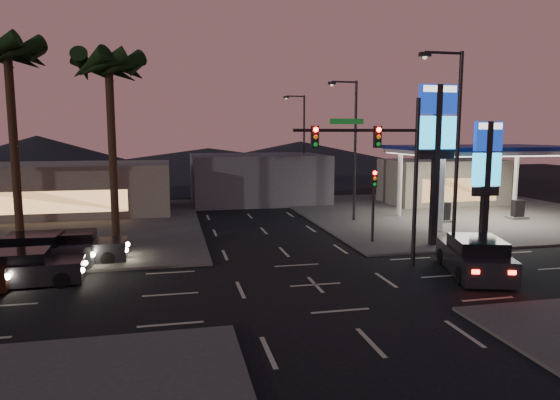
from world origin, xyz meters
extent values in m
plane|color=black|center=(0.00, 0.00, 0.00)|extent=(140.00, 140.00, 0.00)
cube|color=#47443F|center=(16.00, 16.00, 0.06)|extent=(24.00, 24.00, 0.12)
cube|color=#47443F|center=(-16.00, 16.00, 0.06)|extent=(24.00, 24.00, 0.12)
cylinder|color=silver|center=(11.00, 9.00, 2.50)|extent=(0.36, 0.36, 5.00)
cylinder|color=silver|center=(11.00, 15.00, 2.50)|extent=(0.36, 0.36, 5.00)
cylinder|color=silver|center=(21.00, 15.00, 2.50)|extent=(0.36, 0.36, 5.00)
cube|color=silver|center=(16.00, 12.00, 5.20)|extent=(12.00, 8.00, 0.50)
cube|color=white|center=(16.00, 12.00, 4.90)|extent=(11.60, 7.60, 0.06)
cube|color=navy|center=(16.00, 12.00, 5.35)|extent=(12.20, 8.20, 0.25)
cube|color=black|center=(13.00, 12.00, 0.80)|extent=(0.80, 0.50, 1.40)
cube|color=black|center=(19.00, 12.00, 0.80)|extent=(0.80, 0.50, 1.40)
cube|color=#726B5B|center=(18.00, 21.00, 2.00)|extent=(10.00, 6.00, 4.00)
cube|color=black|center=(8.50, 5.50, 4.50)|extent=(0.35, 0.35, 9.00)
cube|color=navy|center=(8.50, 5.50, 8.20)|extent=(2.20, 0.30, 1.60)
cube|color=white|center=(8.50, 5.50, 8.75)|extent=(1.98, 0.32, 0.35)
cube|color=#1AB7FD|center=(8.50, 5.50, 6.40)|extent=(2.20, 0.30, 1.80)
cube|color=black|center=(8.50, 5.50, 5.20)|extent=(2.09, 0.28, 0.50)
cube|color=black|center=(11.00, 4.50, 3.50)|extent=(0.35, 0.35, 7.00)
cube|color=navy|center=(11.00, 4.50, 6.20)|extent=(1.60, 0.30, 1.60)
cube|color=white|center=(11.00, 4.50, 6.75)|extent=(1.44, 0.32, 0.35)
cube|color=#1AB7FD|center=(11.00, 4.50, 4.40)|extent=(1.60, 0.30, 1.80)
cube|color=black|center=(11.00, 4.50, 3.20)|extent=(1.52, 0.28, 0.50)
cylinder|color=black|center=(5.50, 2.00, 4.00)|extent=(0.20, 0.20, 8.00)
cylinder|color=black|center=(2.50, 2.00, 6.50)|extent=(6.00, 0.14, 0.14)
cube|color=#0C3F14|center=(2.00, 2.00, 6.90)|extent=(1.60, 0.05, 0.25)
cube|color=black|center=(3.50, 2.00, 6.20)|extent=(0.32, 0.25, 1.00)
sphere|color=#FF0C07|center=(3.50, 1.85, 6.53)|extent=(0.22, 0.22, 0.22)
sphere|color=orange|center=(3.50, 1.85, 6.20)|extent=(0.20, 0.20, 0.20)
sphere|color=#0CB226|center=(3.50, 1.85, 5.87)|extent=(0.20, 0.20, 0.20)
cube|color=black|center=(0.50, 2.00, 6.20)|extent=(0.32, 0.25, 1.00)
sphere|color=#FF0C07|center=(0.50, 1.85, 6.53)|extent=(0.22, 0.22, 0.22)
sphere|color=orange|center=(0.50, 1.85, 6.20)|extent=(0.20, 0.20, 0.20)
sphere|color=#0CB226|center=(0.50, 1.85, 5.87)|extent=(0.20, 0.20, 0.20)
cylinder|color=black|center=(5.50, 7.00, 2.00)|extent=(0.16, 0.16, 4.00)
cube|color=black|center=(5.50, 7.00, 3.80)|extent=(0.32, 0.25, 1.00)
sphere|color=#FF0C07|center=(5.50, 6.85, 4.13)|extent=(0.22, 0.22, 0.22)
sphere|color=orange|center=(5.50, 6.85, 3.80)|extent=(0.20, 0.20, 0.20)
sphere|color=#0CB226|center=(5.50, 6.85, 3.47)|extent=(0.20, 0.20, 0.20)
cylinder|color=black|center=(7.00, 1.00, 5.00)|extent=(0.18, 0.18, 10.00)
cylinder|color=black|center=(6.10, 1.00, 9.90)|extent=(1.80, 0.12, 0.12)
cube|color=black|center=(5.20, 1.00, 9.80)|extent=(0.50, 0.25, 0.18)
sphere|color=#FFCC8C|center=(5.20, 1.00, 9.68)|extent=(0.20, 0.20, 0.20)
cylinder|color=black|center=(7.00, 14.00, 5.00)|extent=(0.18, 0.18, 10.00)
cylinder|color=black|center=(6.10, 14.00, 9.90)|extent=(1.80, 0.12, 0.12)
cube|color=black|center=(5.20, 14.00, 9.80)|extent=(0.50, 0.25, 0.18)
sphere|color=#FFCC8C|center=(5.20, 14.00, 9.68)|extent=(0.20, 0.20, 0.20)
cylinder|color=black|center=(7.00, 28.00, 5.00)|extent=(0.18, 0.18, 10.00)
cylinder|color=black|center=(6.10, 28.00, 9.90)|extent=(1.80, 0.12, 0.12)
cube|color=black|center=(5.20, 28.00, 9.80)|extent=(0.50, 0.25, 0.18)
sphere|color=#FFCC8C|center=(5.20, 28.00, 9.68)|extent=(0.20, 0.20, 0.20)
cylinder|color=black|center=(-9.00, 9.50, 5.10)|extent=(0.44, 0.44, 10.20)
sphere|color=black|center=(-9.00, 9.50, 10.20)|extent=(0.90, 0.90, 0.90)
cone|color=black|center=(-7.70, 9.50, 9.90)|extent=(0.90, 2.74, 1.91)
cone|color=black|center=(-8.08, 10.42, 9.90)|extent=(2.57, 2.57, 1.91)
cone|color=black|center=(-9.00, 10.80, 9.90)|extent=(2.74, 0.90, 1.91)
cone|color=black|center=(-9.92, 10.42, 9.90)|extent=(2.57, 2.57, 1.91)
cone|color=black|center=(-10.30, 9.50, 9.90)|extent=(0.90, 2.74, 1.91)
cone|color=black|center=(-9.92, 8.58, 9.90)|extent=(2.57, 2.57, 1.91)
cone|color=black|center=(-9.00, 8.20, 9.90)|extent=(2.74, 0.90, 1.91)
cone|color=black|center=(-8.08, 8.58, 9.90)|extent=(2.57, 2.57, 1.91)
cylinder|color=black|center=(-14.00, 9.50, 5.40)|extent=(0.44, 0.44, 10.80)
sphere|color=black|center=(-14.00, 9.50, 10.80)|extent=(0.90, 0.90, 0.90)
cone|color=black|center=(-12.70, 9.50, 10.50)|extent=(0.90, 2.74, 1.91)
cone|color=black|center=(-13.08, 10.42, 10.50)|extent=(2.57, 2.57, 1.91)
cone|color=black|center=(-14.00, 10.80, 10.50)|extent=(2.74, 0.90, 1.91)
cone|color=black|center=(-13.08, 8.58, 10.50)|extent=(2.57, 2.57, 1.91)
cube|color=#726B5B|center=(-14.00, 22.00, 2.00)|extent=(16.00, 8.00, 4.00)
cube|color=#4C4C51|center=(2.00, 26.00, 2.20)|extent=(12.00, 9.00, 4.40)
cone|color=black|center=(-25.00, 60.00, 3.00)|extent=(40.00, 40.00, 6.00)
cone|color=black|center=(15.00, 60.00, 2.50)|extent=(50.00, 50.00, 5.00)
cone|color=black|center=(0.00, 60.00, 2.00)|extent=(60.00, 60.00, 4.00)
cube|color=black|center=(-11.86, 2.68, 0.55)|extent=(4.45, 2.06, 0.89)
cube|color=black|center=(-12.15, 2.67, 1.14)|extent=(2.27, 1.80, 0.64)
cylinder|color=black|center=(-10.52, 3.60, 0.32)|extent=(0.65, 0.27, 0.63)
cylinder|color=black|center=(-10.43, 1.92, 0.32)|extent=(0.65, 0.27, 0.63)
sphere|color=#FFF2BF|center=(-9.71, 3.39, 0.61)|extent=(0.22, 0.22, 0.22)
sphere|color=#FFF2BF|center=(-9.65, 2.21, 0.61)|extent=(0.22, 0.22, 0.22)
sphere|color=#FFF2BF|center=(-12.48, 2.87, 0.69)|extent=(0.25, 0.25, 0.25)
sphere|color=#FFF2BF|center=(-12.35, 1.53, 0.69)|extent=(0.25, 0.25, 0.25)
cube|color=#4E4E50|center=(-11.98, 5.47, 0.61)|extent=(4.95, 2.26, 0.99)
cube|color=black|center=(-12.31, 5.49, 1.27)|extent=(2.51, 1.99, 0.72)
cylinder|color=black|center=(-10.39, 6.34, 0.35)|extent=(0.72, 0.30, 0.71)
cylinder|color=black|center=(-10.48, 4.46, 0.35)|extent=(0.72, 0.30, 0.71)
cylinder|color=black|center=(-13.48, 6.48, 0.35)|extent=(0.72, 0.30, 0.71)
cylinder|color=black|center=(-13.57, 4.60, 0.35)|extent=(0.72, 0.30, 0.71)
sphere|color=#FFF2BF|center=(-9.52, 6.02, 0.69)|extent=(0.24, 0.24, 0.24)
sphere|color=#FFF2BF|center=(-9.58, 4.70, 0.69)|extent=(0.24, 0.24, 0.24)
cube|color=black|center=(-10.47, 6.02, 0.58)|extent=(4.72, 2.09, 0.95)
cube|color=black|center=(-10.79, 6.01, 1.22)|extent=(2.38, 1.86, 0.69)
cylinder|color=black|center=(-9.01, 6.96, 0.34)|extent=(0.69, 0.27, 0.68)
cylinder|color=black|center=(-8.97, 5.16, 0.34)|extent=(0.69, 0.27, 0.68)
cylinder|color=black|center=(-11.98, 6.88, 0.34)|extent=(0.69, 0.27, 0.68)
cylinder|color=black|center=(-11.93, 5.08, 0.34)|extent=(0.69, 0.27, 0.68)
sphere|color=#FFF2BF|center=(-8.16, 6.72, 0.66)|extent=(0.23, 0.23, 0.23)
sphere|color=#FFF2BF|center=(-8.13, 5.45, 0.66)|extent=(0.23, 0.23, 0.23)
cube|color=#FF140A|center=(-12.82, 6.59, 0.74)|extent=(0.09, 0.27, 0.15)
cube|color=#FF140A|center=(-12.79, 5.32, 0.74)|extent=(0.09, 0.27, 0.15)
cube|color=black|center=(7.49, 0.03, 0.65)|extent=(3.61, 5.63, 1.07)
cube|color=black|center=(7.38, -0.31, 1.36)|extent=(2.69, 3.08, 0.77)
cylinder|color=black|center=(7.00, 1.92, 0.38)|extent=(0.49, 0.81, 0.76)
cylinder|color=black|center=(8.93, 1.33, 0.38)|extent=(0.49, 0.81, 0.76)
cylinder|color=black|center=(6.04, -1.26, 0.38)|extent=(0.49, 0.81, 0.76)
cylinder|color=black|center=(7.97, -1.85, 0.38)|extent=(0.49, 0.81, 0.76)
cube|color=#FF140A|center=(6.05, -2.26, 0.83)|extent=(0.31, 0.18, 0.17)
cube|color=#FF140A|center=(7.41, -2.67, 0.83)|extent=(0.31, 0.18, 0.17)
camera|label=1|loc=(-5.83, -19.64, 6.38)|focal=32.00mm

